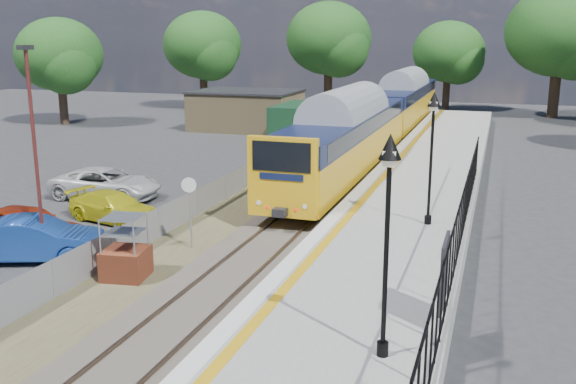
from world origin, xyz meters
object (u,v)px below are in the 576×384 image
at_px(car_blue, 35,239).
at_px(car_yellow, 114,207).
at_px(carpark_lamp, 34,143).
at_px(victorian_lamp_north, 433,127).
at_px(speed_sign, 190,202).
at_px(brick_plinth, 125,249).
at_px(car_white, 106,183).
at_px(train, 382,114).
at_px(car_red, 28,226).
at_px(victorian_lamp_south, 388,195).

xyz_separation_m(car_blue, car_yellow, (-0.19, 4.87, -0.14)).
bearing_deg(carpark_lamp, victorian_lamp_north, 24.63).
bearing_deg(car_blue, victorian_lamp_north, -87.72).
distance_m(speed_sign, car_yellow, 5.26).
xyz_separation_m(brick_plinth, car_white, (-6.48, 8.62, -0.28)).
bearing_deg(victorian_lamp_north, car_blue, -156.18).
bearing_deg(brick_plinth, car_white, 126.92).
xyz_separation_m(train, car_red, (-8.19, -24.39, -1.60)).
height_order(brick_plinth, car_red, brick_plinth).
bearing_deg(car_red, victorian_lamp_north, -73.50).
height_order(train, car_blue, train).
relative_size(victorian_lamp_south, car_yellow, 1.12).
bearing_deg(brick_plinth, carpark_lamp, 171.76).
distance_m(victorian_lamp_north, train, 20.94).
bearing_deg(train, speed_sign, -96.22).
xyz_separation_m(victorian_lamp_south, carpark_lamp, (-12.05, 4.57, -0.29)).
bearing_deg(victorian_lamp_south, carpark_lamp, 159.24).
relative_size(carpark_lamp, car_white, 1.40).
bearing_deg(car_yellow, car_white, 50.96).
xyz_separation_m(brick_plinth, carpark_lamp, (-3.42, 0.50, 3.03)).
bearing_deg(victorian_lamp_south, speed_sign, 137.97).
relative_size(brick_plinth, car_blue, 0.46).
distance_m(victorian_lamp_south, speed_sign, 11.07).
height_order(car_blue, car_white, car_blue).
height_order(victorian_lamp_south, victorian_lamp_north, same).
distance_m(victorian_lamp_south, carpark_lamp, 12.89).
bearing_deg(car_blue, car_yellow, -19.30).
bearing_deg(victorian_lamp_south, car_blue, 159.63).
bearing_deg(car_red, car_yellow, -17.18).
distance_m(brick_plinth, carpark_lamp, 4.60).
relative_size(victorian_lamp_south, brick_plinth, 2.25).
distance_m(speed_sign, car_blue, 5.22).
bearing_deg(speed_sign, car_white, 127.27).
relative_size(speed_sign, car_red, 0.60).
relative_size(victorian_lamp_north, brick_plinth, 2.25).
xyz_separation_m(brick_plinth, car_red, (-5.06, 1.69, -0.24)).
xyz_separation_m(carpark_lamp, car_white, (-3.05, 8.12, -3.31)).
distance_m(car_red, car_blue, 1.72).
height_order(car_red, car_white, car_red).
height_order(victorian_lamp_south, carpark_lamp, carpark_lamp).
height_order(victorian_lamp_south, brick_plinth, victorian_lamp_south).
bearing_deg(car_blue, car_red, 26.21).
distance_m(train, brick_plinth, 26.31).
bearing_deg(car_white, brick_plinth, -147.43).
distance_m(brick_plinth, car_blue, 3.83).
height_order(victorian_lamp_south, train, victorian_lamp_south).
relative_size(speed_sign, carpark_lamp, 0.37).
xyz_separation_m(victorian_lamp_north, carpark_lamp, (-11.85, -5.43, -0.29)).
xyz_separation_m(carpark_lamp, car_red, (-1.64, 1.20, -3.27)).
distance_m(victorian_lamp_south, car_white, 20.05).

